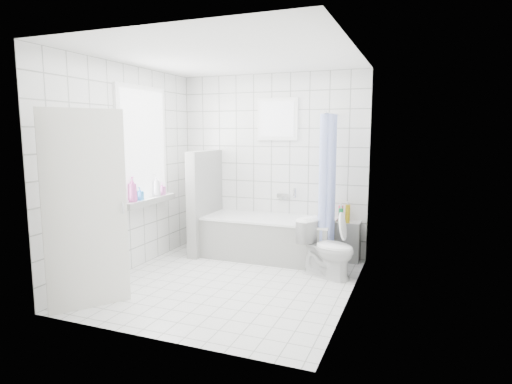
% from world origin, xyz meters
% --- Properties ---
extents(ground, '(3.00, 3.00, 0.00)m').
position_xyz_m(ground, '(0.00, 0.00, 0.00)').
color(ground, white).
rests_on(ground, ground).
extents(ceiling, '(3.00, 3.00, 0.00)m').
position_xyz_m(ceiling, '(0.00, 0.00, 2.60)').
color(ceiling, white).
rests_on(ceiling, ground).
extents(wall_back, '(2.80, 0.02, 2.60)m').
position_xyz_m(wall_back, '(0.00, 1.50, 1.30)').
color(wall_back, white).
rests_on(wall_back, ground).
extents(wall_front, '(2.80, 0.02, 2.60)m').
position_xyz_m(wall_front, '(0.00, -1.50, 1.30)').
color(wall_front, white).
rests_on(wall_front, ground).
extents(wall_left, '(0.02, 3.00, 2.60)m').
position_xyz_m(wall_left, '(-1.40, 0.00, 1.30)').
color(wall_left, white).
rests_on(wall_left, ground).
extents(wall_right, '(0.02, 3.00, 2.60)m').
position_xyz_m(wall_right, '(1.40, 0.00, 1.30)').
color(wall_right, white).
rests_on(wall_right, ground).
extents(window_left, '(0.01, 0.90, 1.40)m').
position_xyz_m(window_left, '(-1.35, 0.30, 1.60)').
color(window_left, white).
rests_on(window_left, wall_left).
extents(window_back, '(0.50, 0.01, 0.50)m').
position_xyz_m(window_back, '(0.10, 1.46, 1.95)').
color(window_back, white).
rests_on(window_back, wall_back).
extents(window_sill, '(0.18, 1.02, 0.08)m').
position_xyz_m(window_sill, '(-1.31, 0.30, 0.86)').
color(window_sill, white).
rests_on(window_sill, wall_left).
extents(door, '(0.50, 0.67, 2.00)m').
position_xyz_m(door, '(-1.02, -1.16, 1.00)').
color(door, silver).
rests_on(door, ground).
extents(bathtub, '(1.82, 0.77, 0.58)m').
position_xyz_m(bathtub, '(0.10, 1.12, 0.29)').
color(bathtub, white).
rests_on(bathtub, ground).
extents(partition_wall, '(0.15, 0.85, 1.50)m').
position_xyz_m(partition_wall, '(-0.88, 1.07, 0.75)').
color(partition_wall, white).
rests_on(partition_wall, ground).
extents(tiled_ledge, '(0.40, 0.24, 0.55)m').
position_xyz_m(tiled_ledge, '(1.13, 1.38, 0.28)').
color(tiled_ledge, white).
rests_on(tiled_ledge, ground).
extents(toilet, '(0.79, 0.60, 0.71)m').
position_xyz_m(toilet, '(1.03, 0.65, 0.36)').
color(toilet, white).
rests_on(toilet, ground).
extents(curtain_rod, '(0.02, 0.80, 0.02)m').
position_xyz_m(curtain_rod, '(0.95, 1.10, 2.00)').
color(curtain_rod, silver).
rests_on(curtain_rod, wall_back).
extents(shower_curtain, '(0.14, 0.48, 1.78)m').
position_xyz_m(shower_curtain, '(0.95, 0.97, 1.10)').
color(shower_curtain, '#4C62E0').
rests_on(shower_curtain, curtain_rod).
extents(tub_faucet, '(0.18, 0.06, 0.06)m').
position_xyz_m(tub_faucet, '(0.20, 1.46, 0.85)').
color(tub_faucet, silver).
rests_on(tub_faucet, wall_back).
extents(sill_bottles, '(0.15, 0.75, 0.32)m').
position_xyz_m(sill_bottles, '(-1.30, 0.22, 1.04)').
color(sill_bottles, '#C462AB').
rests_on(sill_bottles, window_sill).
extents(ledge_bottles, '(0.17, 0.16, 0.25)m').
position_xyz_m(ledge_bottles, '(1.10, 1.33, 0.66)').
color(ledge_bottles, gold).
rests_on(ledge_bottles, tiled_ledge).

